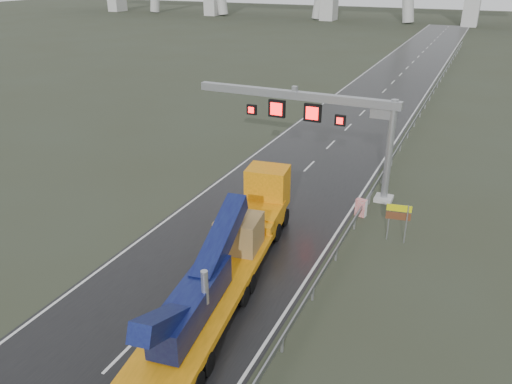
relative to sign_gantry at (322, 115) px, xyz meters
The scene contains 7 objects.
ground 18.96m from the sign_gantry, 96.67° to the right, with size 400.00×400.00×0.00m, color #2F3223.
road 22.81m from the sign_gantry, 95.46° to the left, with size 11.00×200.00×0.02m, color black.
guardrail 13.57m from the sign_gantry, 71.60° to the left, with size 0.20×140.00×1.40m, color gray, non-canonical shape.
sign_gantry is the anchor object (origin of this frame).
heavy_haul_truck 13.55m from the sign_gantry, 92.05° to the right, with size 5.28×19.18×4.47m.
exit_sign_pair 9.39m from the sign_gantry, 39.32° to the right, with size 1.42×0.30×2.44m.
striped_barrier 7.03m from the sign_gantry, 37.61° to the right, with size 0.70×0.38×1.18m, color red.
Camera 1 is at (12.04, -14.52, 15.03)m, focal length 35.00 mm.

